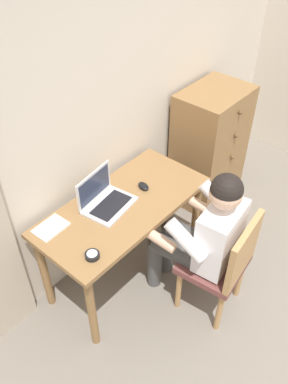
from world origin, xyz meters
The scene contains 9 objects.
wall_back centered at (0.00, 2.20, 1.25)m, with size 4.80×0.05×2.50m, color beige.
desk centered at (-0.24, 1.83, 0.63)m, with size 1.25×0.59×0.74m.
dresser centered at (0.97, 1.91, 0.55)m, with size 0.62×0.48×1.10m.
chair centered at (-0.02, 1.13, 0.49)m, with size 0.46×0.45×0.87m.
person_seated centered at (-0.04, 1.31, 0.67)m, with size 0.57×0.61×1.19m.
laptop centered at (-0.32, 1.93, 0.80)m, with size 0.37×0.29×0.24m.
computer_mouse centered at (-0.02, 1.84, 0.76)m, with size 0.06×0.10×0.03m, color black.
desk_clock centered at (-0.70, 1.66, 0.76)m, with size 0.09×0.09×0.03m.
notebook_pad centered at (-0.71, 2.03, 0.75)m, with size 0.21×0.15×0.01m, color silver.
Camera 1 is at (-1.65, 0.43, 2.57)m, focal length 36.95 mm.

